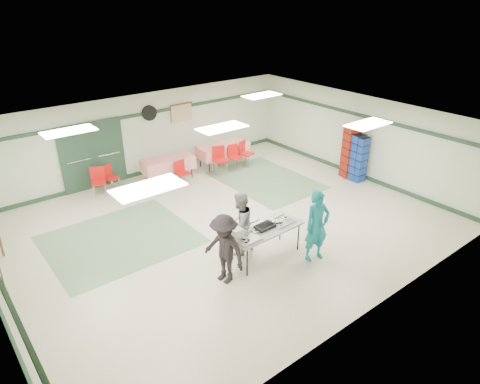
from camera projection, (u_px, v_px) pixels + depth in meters
floor at (224, 224)px, 11.45m from camera, size 11.00×11.00×0.00m
ceiling at (222, 127)px, 10.28m from camera, size 11.00×11.00×0.00m
wall_back at (142, 135)px, 14.05m from camera, size 11.00×0.00×11.00m
wall_front at (371, 257)px, 7.68m from camera, size 11.00×0.00×11.00m
wall_right at (359, 136)px, 13.94m from camera, size 0.00×9.00×9.00m
trim_back at (140, 114)px, 13.73m from camera, size 11.00×0.06×0.10m
baseboard_back at (146, 171)px, 14.58m from camera, size 11.00×0.06×0.12m
trim_right at (361, 115)px, 13.62m from camera, size 0.06×9.00×0.10m
baseboard_right at (354, 173)px, 14.48m from camera, size 0.06×9.00×0.12m
green_patch_a at (120, 239)px, 10.75m from camera, size 3.50×3.00×0.01m
green_patch_b at (265, 180)px, 14.07m from camera, size 2.50×3.50×0.01m
double_door_left at (78, 159)px, 12.91m from camera, size 0.90×0.06×2.10m
double_door_right at (108, 152)px, 13.44m from camera, size 0.90×0.06×2.10m
door_frame at (93, 156)px, 13.15m from camera, size 2.00×0.03×2.15m
wall_fan at (149, 113)px, 13.87m from camera, size 0.50×0.10×0.50m
scroll_banner at (182, 113)px, 14.63m from camera, size 0.80×0.02×0.60m
serving_table at (265, 230)px, 9.77m from camera, size 1.89×0.81×0.76m
sheet_tray_right at (281, 222)px, 10.00m from camera, size 0.58×0.45×0.02m
sheet_tray_mid at (257, 227)px, 9.80m from camera, size 0.57×0.44×0.02m
sheet_tray_left at (248, 239)px, 9.31m from camera, size 0.55×0.42×0.02m
baking_pan at (265, 226)px, 9.75m from camera, size 0.47×0.30×0.08m
foam_box_stack at (236, 234)px, 9.27m from camera, size 0.24×0.22×0.26m
volunteer_teal at (317, 226)px, 9.65m from camera, size 0.70×0.54×1.72m
volunteer_grey at (240, 224)px, 9.92m from camera, size 0.85×0.72×1.55m
volunteer_dark at (224, 249)px, 8.92m from camera, size 0.79×1.13×1.59m
dining_table_a at (223, 149)px, 15.09m from camera, size 1.88×0.90×0.77m
dining_table_b at (168, 164)px, 13.86m from camera, size 1.73×0.91×0.77m
chair_a at (234, 154)px, 14.74m from camera, size 0.44×0.44×0.87m
chair_b at (219, 157)px, 14.37m from camera, size 0.56×0.56×0.94m
chair_c at (245, 151)px, 14.99m from camera, size 0.54×0.54×0.90m
chair_d at (181, 170)px, 13.57m from camera, size 0.39×0.39×0.80m
chair_loose_a at (109, 175)px, 13.21m from camera, size 0.48×0.48×0.81m
chair_loose_b at (98, 179)px, 12.82m from camera, size 0.53×0.53×0.90m
crate_stack_blue_a at (356, 157)px, 13.84m from camera, size 0.46×0.46×1.54m
crate_stack_red at (350, 151)px, 13.96m from camera, size 0.48×0.48×1.80m
crate_stack_blue_b at (360, 159)px, 13.73m from camera, size 0.39×0.39×1.50m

